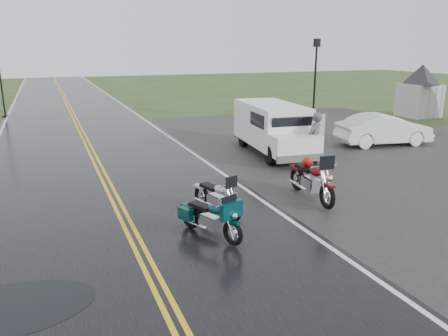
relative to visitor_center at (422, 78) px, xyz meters
name	(u,v)px	position (x,y,z in m)	size (l,w,h in m)	color
ground	(139,249)	(-20.00, -12.00, -2.40)	(120.00, 120.00, 0.00)	#2D471E
road	(90,150)	(-20.00, -2.00, -2.38)	(8.00, 100.00, 0.04)	black
parking_pad	(382,153)	(-9.00, -7.00, -2.38)	(14.00, 24.00, 0.03)	black
visitor_center	(422,78)	(0.00, 0.00, 0.00)	(16.00, 10.00, 4.80)	#A8AAAD
motorcycle_red	(328,186)	(-14.95, -11.65, -1.70)	(0.86, 2.37, 1.40)	#4E080E
motorcycle_teal	(233,223)	(-18.10, -12.71, -1.84)	(0.69, 1.89, 1.12)	#043136
motorcycle_silver	(234,202)	(-17.55, -11.48, -1.84)	(0.69, 1.89, 1.12)	#ADB0B5
van_white	(271,138)	(-14.12, -6.98, -1.38)	(1.95, 5.19, 2.04)	white
person_at_van	(315,140)	(-12.64, -7.53, -1.44)	(0.70, 0.46, 1.92)	#4B4A4F
sedan_white	(384,130)	(-7.90, -5.79, -1.72)	(1.44, 4.13, 1.36)	white
lamp_post_far_left	(1,83)	(-23.93, 9.48, -0.33)	(0.36, 0.36, 4.14)	black
lamp_post_far_right	(315,81)	(-7.24, 0.71, -0.04)	(0.40, 0.40, 4.71)	black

